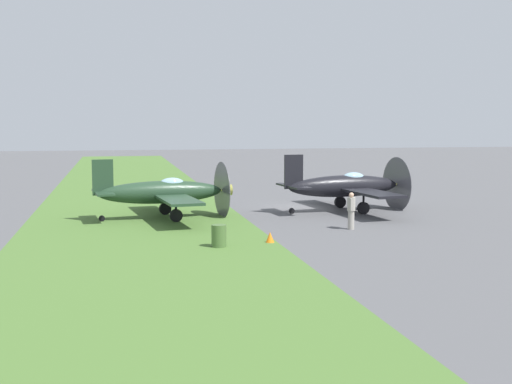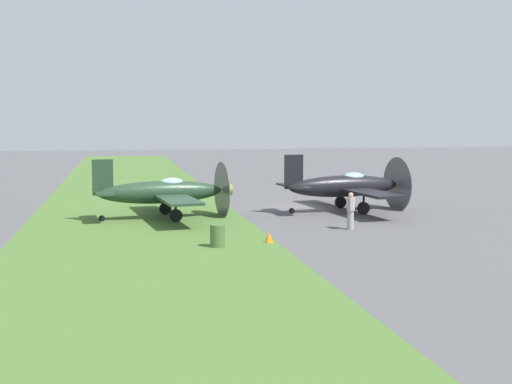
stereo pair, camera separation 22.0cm
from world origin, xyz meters
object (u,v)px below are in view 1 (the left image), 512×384
object	(u,v)px
ground_crew_chief	(351,210)
fuel_drum	(219,236)
runway_marker_cone	(270,237)
airplane_wingman	(164,192)
airplane_lead	(346,186)

from	to	relation	value
ground_crew_chief	fuel_drum	xyz separation A→B (m)	(3.03, -6.70, -0.46)
ground_crew_chief	runway_marker_cone	size ratio (longest dim) A/B	3.93
airplane_wingman	ground_crew_chief	xyz separation A→B (m)	(5.33, 8.27, -0.45)
airplane_lead	runway_marker_cone	xyz separation A→B (m)	(8.53, -6.38, -1.19)
fuel_drum	airplane_wingman	bearing A→B (deg)	-169.36
ground_crew_chief	runway_marker_cone	distance (m)	5.16
ground_crew_chief	runway_marker_cone	xyz separation A→B (m)	(2.49, -4.47, -0.69)
runway_marker_cone	fuel_drum	bearing A→B (deg)	-76.44
airplane_lead	airplane_wingman	xyz separation A→B (m)	(0.71, -10.18, -0.04)
airplane_lead	fuel_drum	size ratio (longest dim) A/B	10.56
airplane_lead	runway_marker_cone	distance (m)	10.72
airplane_lead	fuel_drum	world-z (taller)	airplane_lead
ground_crew_chief	fuel_drum	size ratio (longest dim) A/B	1.92
runway_marker_cone	airplane_wingman	bearing A→B (deg)	-154.05
ground_crew_chief	runway_marker_cone	world-z (taller)	ground_crew_chief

